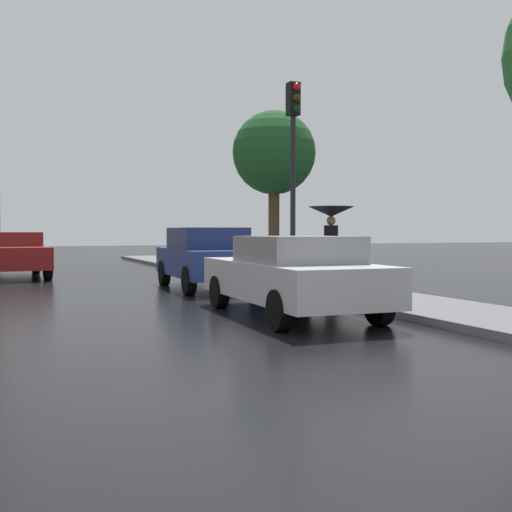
# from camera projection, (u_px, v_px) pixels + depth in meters

# --- Properties ---
(ground) EXTENTS (120.00, 120.00, 0.00)m
(ground) POSITION_uv_depth(u_px,v_px,m) (322.00, 434.00, 4.63)
(ground) COLOR black
(car_blue_near_kerb) EXTENTS (2.06, 4.41, 1.55)m
(car_blue_near_kerb) POSITION_uv_depth(u_px,v_px,m) (207.00, 257.00, 16.26)
(car_blue_near_kerb) COLOR navy
(car_blue_near_kerb) RESTS_ON ground
(car_red_mid_road) EXTENTS (2.10, 4.63, 1.43)m
(car_red_mid_road) POSITION_uv_depth(u_px,v_px,m) (13.00, 254.00, 20.20)
(car_red_mid_road) COLOR maroon
(car_red_mid_road) RESTS_ON ground
(car_white_far_ahead) EXTENTS (2.01, 4.60, 1.39)m
(car_white_far_ahead) POSITION_uv_depth(u_px,v_px,m) (293.00, 275.00, 11.00)
(car_white_far_ahead) COLOR silver
(car_white_far_ahead) RESTS_ON ground
(pedestrian_with_umbrella_near) EXTENTS (1.13, 1.13, 1.93)m
(pedestrian_with_umbrella_near) POSITION_uv_depth(u_px,v_px,m) (331.00, 221.00, 15.72)
(pedestrian_with_umbrella_near) COLOR black
(pedestrian_with_umbrella_near) RESTS_ON sidewalk_strip
(traffic_light) EXTENTS (0.26, 0.39, 4.72)m
(traffic_light) POSITION_uv_depth(u_px,v_px,m) (293.00, 147.00, 14.60)
(traffic_light) COLOR black
(traffic_light) RESTS_ON sidewalk_strip
(street_tree_far) EXTENTS (2.89, 2.89, 5.63)m
(street_tree_far) POSITION_uv_depth(u_px,v_px,m) (274.00, 154.00, 22.09)
(street_tree_far) COLOR #4C3823
(street_tree_far) RESTS_ON ground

